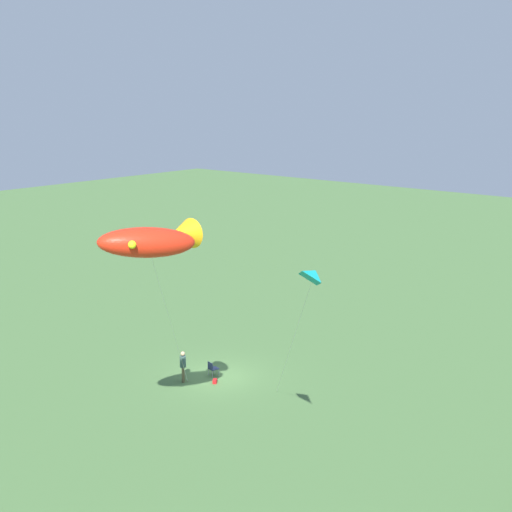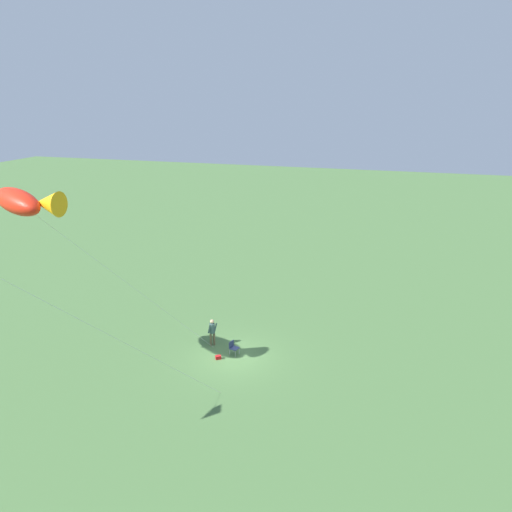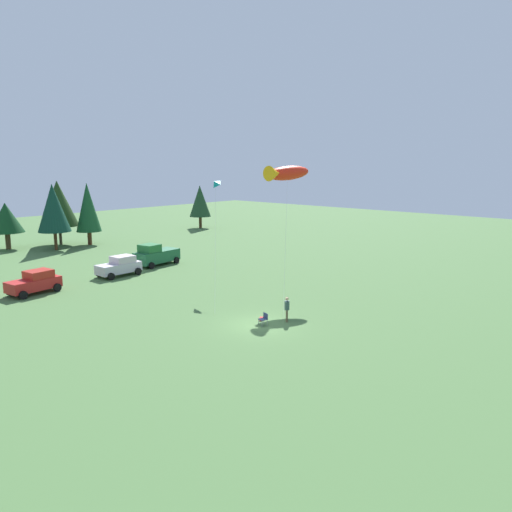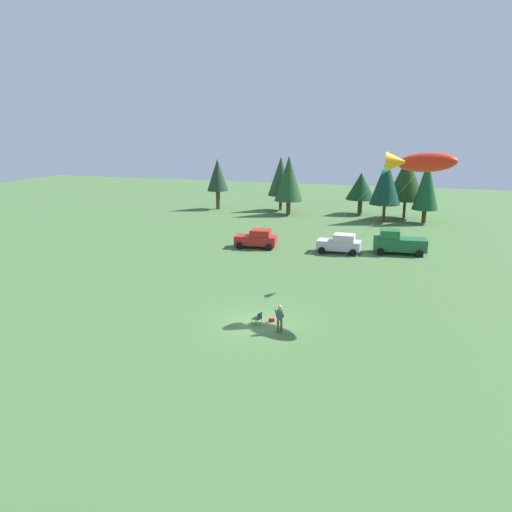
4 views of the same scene
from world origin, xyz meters
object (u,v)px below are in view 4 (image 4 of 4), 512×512
object	(u,v)px
car_silver_compact	(340,243)
kite_large_fish	(419,162)
folding_chair	(258,318)
truck_green_flatbed	(398,242)
person_kite_flyer	(280,316)
car_red_sedan	(257,239)
backpack_on_grass	(272,320)
kite_delta_teal	(383,170)

from	to	relation	value
car_silver_compact	kite_large_fish	bearing A→B (deg)	-66.25
folding_chair	truck_green_flatbed	distance (m)	22.85
person_kite_flyer	car_red_sedan	xyz separation A→B (m)	(-8.04, 20.34, -0.07)
backpack_on_grass	kite_delta_teal	xyz separation A→B (m)	(5.57, 10.42, 8.78)
car_red_sedan	kite_large_fish	size ratio (longest dim) A/B	0.41
backpack_on_grass	kite_large_fish	xyz separation A→B (m)	(8.13, 4.59, 9.74)
car_silver_compact	truck_green_flatbed	size ratio (longest dim) A/B	0.82
backpack_on_grass	person_kite_flyer	bearing A→B (deg)	-57.71
folding_chair	backpack_on_grass	world-z (taller)	folding_chair
person_kite_flyer	car_silver_compact	size ratio (longest dim) A/B	0.41
person_kite_flyer	car_silver_compact	distance (m)	20.79
kite_large_fish	kite_delta_teal	xyz separation A→B (m)	(-2.56, 5.82, -0.96)
person_kite_flyer	backpack_on_grass	xyz separation A→B (m)	(-0.94, 1.49, -0.91)
person_kite_flyer	backpack_on_grass	bearing A→B (deg)	-9.49
kite_large_fish	backpack_on_grass	bearing A→B (deg)	-150.53
kite_large_fish	folding_chair	bearing A→B (deg)	-148.40
kite_delta_teal	car_red_sedan	bearing A→B (deg)	146.34
folding_chair	car_silver_compact	size ratio (longest dim) A/B	0.19
car_silver_compact	kite_large_fish	distance (m)	18.49
person_kite_flyer	backpack_on_grass	distance (m)	1.98
truck_green_flatbed	kite_large_fish	bearing A→B (deg)	88.61
person_kite_flyer	kite_delta_teal	world-z (taller)	kite_delta_teal
person_kite_flyer	car_red_sedan	distance (m)	21.87
backpack_on_grass	kite_delta_teal	distance (m)	14.72
folding_chair	kite_delta_teal	xyz separation A→B (m)	(6.22, 11.22, 8.41)
car_red_sedan	kite_delta_teal	xyz separation A→B (m)	(12.67, -8.44, 7.94)
person_kite_flyer	backpack_on_grass	size ratio (longest dim) A/B	5.44
kite_large_fish	kite_delta_teal	size ratio (longest dim) A/B	1.14
folding_chair	car_red_sedan	distance (m)	20.70
folding_chair	car_red_sedan	world-z (taller)	car_red_sedan
person_kite_flyer	truck_green_flatbed	bearing A→B (deg)	-56.33
car_silver_compact	kite_delta_teal	size ratio (longest dim) A/B	0.46
backpack_on_grass	car_red_sedan	size ratio (longest dim) A/B	0.07
kite_large_fish	kite_delta_teal	world-z (taller)	kite_large_fish
truck_green_flatbed	car_red_sedan	bearing A→B (deg)	1.73
kite_delta_teal	backpack_on_grass	bearing A→B (deg)	-118.13
folding_chair	kite_delta_teal	bearing A→B (deg)	-103.83
person_kite_flyer	car_silver_compact	xyz separation A→B (m)	(0.38, 20.78, -0.07)
folding_chair	truck_green_flatbed	xyz separation A→B (m)	(7.38, 21.62, 0.61)
backpack_on_grass	kite_delta_teal	size ratio (longest dim) A/B	0.03
person_kite_flyer	truck_green_flatbed	size ratio (longest dim) A/B	0.34
kite_delta_teal	truck_green_flatbed	bearing A→B (deg)	83.63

